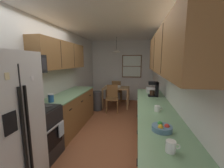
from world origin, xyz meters
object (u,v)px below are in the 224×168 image
Objects in this scene: microwave_over_range at (25,64)px; table_serving_bowl at (118,86)px; dining_chair_far at (117,90)px; dining_chair_near at (112,97)px; storage_canister at (51,98)px; fruit_bowl at (162,128)px; mug_by_coffeemaker at (171,146)px; coffee_maker at (155,89)px; mug_spare at (157,109)px; dish_rack at (152,90)px; dining_table at (116,90)px; trash_bin at (97,101)px; stove_range at (38,134)px.

microwave_over_range is 3.55m from table_serving_bowl.
table_serving_bowl is (0.12, -0.51, 0.26)m from dining_chair_far.
dining_chair_far is 0.59m from table_serving_bowl.
microwave_over_range is at bearing -109.96° from dining_chair_near.
table_serving_bowl is at bearing 71.85° from microwave_over_range.
storage_canister is 0.71× the size of fruit_bowl.
table_serving_bowl is at bearing 103.96° from mug_by_coffeemaker.
microwave_over_range is 2.23m from fruit_bowl.
table_serving_bowl is (-1.10, 1.96, -0.32)m from coffee_maker.
mug_spare is (1.15, -2.37, 0.45)m from dining_chair_near.
coffee_maker is (1.22, -2.47, 0.57)m from dining_chair_far.
dish_rack is (2.05, 1.28, -0.03)m from storage_canister.
mug_by_coffeemaker is (1.12, -3.44, 0.45)m from dining_chair_near.
dining_table is 7.72× the size of mug_spare.
table_serving_bowl is (0.96, 2.80, -0.22)m from storage_canister.
coffee_maker is (1.76, -1.36, 0.74)m from trash_bin.
mug_by_coffeemaker is (2.08, -0.80, -0.70)m from microwave_over_range.
dining_table is 1.06× the size of dining_chair_near.
dining_chair_far reaches higher than table_serving_bowl.
dining_chair_near is 5.44× the size of storage_canister.
mug_by_coffeemaker is at bearing -76.10° from dining_chair_far.
stove_range is 2.05m from fruit_bowl.
storage_canister is (-0.84, -3.31, 0.48)m from dining_chair_far.
microwave_over_range is 0.65× the size of dining_chair_near.
coffee_maker reaches higher than dining_chair_far.
stove_range is 8.92× the size of mug_spare.
dining_chair_near is at bearing 132.53° from coffee_maker.
microwave_over_range is 2.34m from mug_by_coffeemaker.
dining_chair_far is 1.24m from trash_bin.
dining_chair_far is 2.69× the size of coffee_maker.
dining_chair_near is 3.86× the size of fruit_bowl.
mug_spare is at bearing -71.82° from dining_chair_far.
dish_rack reaches higher than fruit_bowl.
dining_chair_near is at bearing 72.25° from stove_range.
coffee_maker reaches higher than fruit_bowl.
microwave_over_range reaches higher than coffee_maker.
storage_canister is at bearing -148.01° from dish_rack.
microwave_over_range is 2.23m from mug_spare.
trash_bin is 1.94× the size of dish_rack.
coffee_maker reaches higher than trash_bin.
dish_rack reaches higher than trash_bin.
fruit_bowl reaches higher than dining_table.
mug_spare reaches higher than dining_chair_near.
mug_by_coffeemaker is 0.54× the size of fruit_bowl.
dining_chair_near is (0.84, 2.63, 0.03)m from stove_range.
trash_bin is 3.01m from mug_spare.
stove_range is 3.29× the size of coffee_maker.
fruit_bowl is at bearing -23.75° from storage_canister.
mug_by_coffeemaker is 0.59× the size of table_serving_bowl.
mug_by_coffeemaker is at bearing -91.12° from mug_spare.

